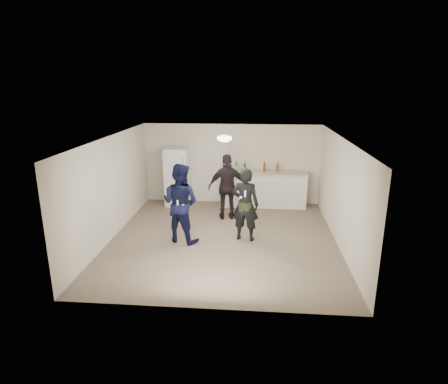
# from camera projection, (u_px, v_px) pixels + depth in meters

# --- Properties ---
(floor) EXTENTS (6.00, 6.00, 0.00)m
(floor) POSITION_uv_depth(u_px,v_px,m) (223.00, 239.00, 9.28)
(floor) COLOR #6B5B4C
(floor) RESTS_ON ground
(ceiling) EXTENTS (6.00, 6.00, 0.00)m
(ceiling) POSITION_uv_depth(u_px,v_px,m) (223.00, 138.00, 8.57)
(ceiling) COLOR silver
(ceiling) RESTS_ON wall_back
(wall_back) EXTENTS (6.00, 0.00, 6.00)m
(wall_back) POSITION_uv_depth(u_px,v_px,m) (232.00, 164.00, 11.79)
(wall_back) COLOR beige
(wall_back) RESTS_ON floor
(wall_front) EXTENTS (6.00, 0.00, 6.00)m
(wall_front) POSITION_uv_depth(u_px,v_px,m) (207.00, 242.00, 6.06)
(wall_front) COLOR beige
(wall_front) RESTS_ON floor
(wall_left) EXTENTS (0.00, 6.00, 6.00)m
(wall_left) POSITION_uv_depth(u_px,v_px,m) (112.00, 188.00, 9.15)
(wall_left) COLOR beige
(wall_left) RESTS_ON floor
(wall_right) EXTENTS (0.00, 6.00, 6.00)m
(wall_right) POSITION_uv_depth(u_px,v_px,m) (341.00, 193.00, 8.70)
(wall_right) COLOR beige
(wall_right) RESTS_ON floor
(counter) EXTENTS (2.60, 0.56, 1.05)m
(counter) POSITION_uv_depth(u_px,v_px,m) (263.00, 190.00, 11.60)
(counter) COLOR white
(counter) RESTS_ON floor
(counter_top) EXTENTS (2.68, 0.64, 0.04)m
(counter_top) POSITION_uv_depth(u_px,v_px,m) (264.00, 173.00, 11.45)
(counter_top) COLOR beige
(counter_top) RESTS_ON counter
(fridge) EXTENTS (0.70, 0.70, 1.80)m
(fridge) POSITION_uv_depth(u_px,v_px,m) (177.00, 177.00, 11.65)
(fridge) COLOR white
(fridge) RESTS_ON floor
(fridge_handle) EXTENTS (0.02, 0.02, 0.60)m
(fridge_handle) POSITION_uv_depth(u_px,v_px,m) (183.00, 167.00, 11.16)
(fridge_handle) COLOR silver
(fridge_handle) RESTS_ON fridge
(ceiling_dome) EXTENTS (0.36, 0.36, 0.16)m
(ceiling_dome) POSITION_uv_depth(u_px,v_px,m) (224.00, 138.00, 8.87)
(ceiling_dome) COLOR white
(ceiling_dome) RESTS_ON ceiling
(shaker) EXTENTS (0.08, 0.08, 0.17)m
(shaker) POSITION_uv_depth(u_px,v_px,m) (243.00, 169.00, 11.41)
(shaker) COLOR #BCBCC1
(shaker) RESTS_ON counter_top
(man) EXTENTS (1.12, 1.00, 1.92)m
(man) POSITION_uv_depth(u_px,v_px,m) (180.00, 203.00, 8.92)
(man) COLOR #0E123D
(man) RESTS_ON floor
(woman) EXTENTS (0.73, 0.55, 1.81)m
(woman) POSITION_uv_depth(u_px,v_px,m) (245.00, 205.00, 8.99)
(woman) COLOR black
(woman) RESTS_ON floor
(camo_shorts) EXTENTS (0.34, 0.34, 0.28)m
(camo_shorts) POSITION_uv_depth(u_px,v_px,m) (245.00, 207.00, 9.01)
(camo_shorts) COLOR #283719
(camo_shorts) RESTS_ON woman
(spectator) EXTENTS (1.15, 0.65, 1.85)m
(spectator) POSITION_uv_depth(u_px,v_px,m) (228.00, 187.00, 10.41)
(spectator) COLOR black
(spectator) RESTS_ON floor
(remote_man) EXTENTS (0.04, 0.04, 0.15)m
(remote_man) POSITION_uv_depth(u_px,v_px,m) (178.00, 203.00, 8.63)
(remote_man) COLOR silver
(remote_man) RESTS_ON man
(nunchuk_man) EXTENTS (0.07, 0.07, 0.07)m
(nunchuk_man) POSITION_uv_depth(u_px,v_px,m) (183.00, 206.00, 8.67)
(nunchuk_man) COLOR white
(nunchuk_man) RESTS_ON man
(remote_woman) EXTENTS (0.04, 0.04, 0.15)m
(remote_woman) POSITION_uv_depth(u_px,v_px,m) (245.00, 194.00, 8.65)
(remote_woman) COLOR white
(remote_woman) RESTS_ON woman
(nunchuk_woman) EXTENTS (0.07, 0.07, 0.07)m
(nunchuk_woman) POSITION_uv_depth(u_px,v_px,m) (241.00, 197.00, 8.72)
(nunchuk_woman) COLOR silver
(nunchuk_woman) RESTS_ON woman
(bottle_cluster) EXTENTS (1.33, 0.31, 0.28)m
(bottle_cluster) POSITION_uv_depth(u_px,v_px,m) (254.00, 168.00, 11.50)
(bottle_cluster) COLOR brown
(bottle_cluster) RESTS_ON counter_top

